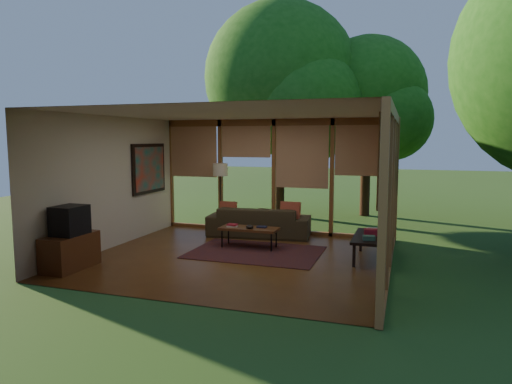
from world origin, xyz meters
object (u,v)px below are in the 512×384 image
(television, at_px, (70,220))
(media_cabinet, at_px, (70,252))
(sofa, at_px, (259,221))
(side_console, at_px, (371,238))
(floor_lamp, at_px, (220,173))
(coffee_table, at_px, (249,229))

(television, bearing_deg, media_cabinet, -180.00)
(sofa, height_order, media_cabinet, sofa)
(side_console, bearing_deg, media_cabinet, -155.18)
(sofa, relative_size, floor_lamp, 1.41)
(sofa, xyz_separation_m, media_cabinet, (-2.26, -3.59, -0.04))
(sofa, height_order, side_console, sofa)
(sofa, height_order, coffee_table, sofa)
(floor_lamp, relative_size, side_console, 1.18)
(media_cabinet, bearing_deg, coffee_table, 44.83)
(sofa, xyz_separation_m, television, (-2.24, -3.59, 0.51))
(coffee_table, height_order, side_console, side_console)
(sofa, bearing_deg, coffee_table, 91.30)
(side_console, bearing_deg, floor_lamp, 156.33)
(coffee_table, bearing_deg, media_cabinet, -135.17)
(floor_lamp, bearing_deg, media_cabinet, -107.00)
(floor_lamp, bearing_deg, sofa, -14.40)
(television, distance_m, side_console, 5.37)
(sofa, distance_m, television, 4.26)
(sofa, xyz_separation_m, side_console, (2.61, -1.34, 0.07))
(side_console, bearing_deg, coffee_table, 176.22)
(media_cabinet, height_order, television, television)
(media_cabinet, relative_size, side_console, 0.71)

